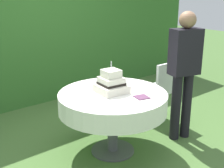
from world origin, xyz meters
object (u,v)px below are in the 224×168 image
object	(u,v)px
serving_plate_far	(102,81)
serving_plate_left	(126,83)
serving_plate_near	(90,99)
garden_chair	(161,86)
cake_table	(113,102)
napkin_stack	(142,97)
wedding_cake	(111,84)
standing_person	(184,68)

from	to	relation	value
serving_plate_far	serving_plate_left	bearing A→B (deg)	-50.91
serving_plate_near	garden_chair	xyz separation A→B (m)	(1.35, 0.21, -0.20)
cake_table	garden_chair	world-z (taller)	garden_chair
napkin_stack	serving_plate_near	bearing A→B (deg)	147.49
serving_plate_near	serving_plate_left	xyz separation A→B (m)	(0.67, 0.19, 0.00)
wedding_cake	serving_plate_near	bearing A→B (deg)	-171.14
serving_plate_near	wedding_cake	bearing A→B (deg)	8.86
cake_table	serving_plate_far	world-z (taller)	serving_plate_far
serving_plate_near	garden_chair	size ratio (longest dim) A/B	0.13
cake_table	standing_person	world-z (taller)	standing_person
serving_plate_near	serving_plate_far	bearing A→B (deg)	41.07
cake_table	serving_plate_near	xyz separation A→B (m)	(-0.32, -0.01, 0.12)
wedding_cake	serving_plate_near	world-z (taller)	wedding_cake
serving_plate_near	standing_person	xyz separation A→B (m)	(1.20, -0.27, 0.19)
serving_plate_far	standing_person	world-z (taller)	standing_person
cake_table	standing_person	distance (m)	0.98
wedding_cake	serving_plate_near	xyz separation A→B (m)	(-0.33, -0.05, -0.09)
cake_table	serving_plate_near	bearing A→B (deg)	-177.42
serving_plate_near	cake_table	bearing A→B (deg)	2.58
wedding_cake	standing_person	xyz separation A→B (m)	(0.88, -0.32, 0.10)
wedding_cake	serving_plate_near	distance (m)	0.34
serving_plate_left	standing_person	size ratio (longest dim) A/B	0.08
serving_plate_left	napkin_stack	size ratio (longest dim) A/B	0.93
garden_chair	wedding_cake	bearing A→B (deg)	-171.18
cake_table	serving_plate_far	distance (m)	0.45
serving_plate_left	garden_chair	world-z (taller)	garden_chair
serving_plate_far	napkin_stack	bearing A→B (deg)	-91.15
serving_plate_left	standing_person	bearing A→B (deg)	-39.96
cake_table	serving_plate_left	world-z (taller)	serving_plate_left
serving_plate_near	napkin_stack	distance (m)	0.55
cake_table	napkin_stack	world-z (taller)	napkin_stack
napkin_stack	standing_person	bearing A→B (deg)	2.35
wedding_cake	serving_plate_left	size ratio (longest dim) A/B	2.71
napkin_stack	garden_chair	bearing A→B (deg)	29.61
cake_table	wedding_cake	distance (m)	0.22
serving_plate_near	garden_chair	distance (m)	1.38
serving_plate_far	serving_plate_left	size ratio (longest dim) A/B	0.94
napkin_stack	wedding_cake	bearing A→B (deg)	111.62
garden_chair	serving_plate_left	bearing A→B (deg)	-177.98
serving_plate_near	serving_plate_left	bearing A→B (deg)	15.61
serving_plate_left	wedding_cake	bearing A→B (deg)	-158.29
wedding_cake	serving_plate_left	world-z (taller)	wedding_cake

